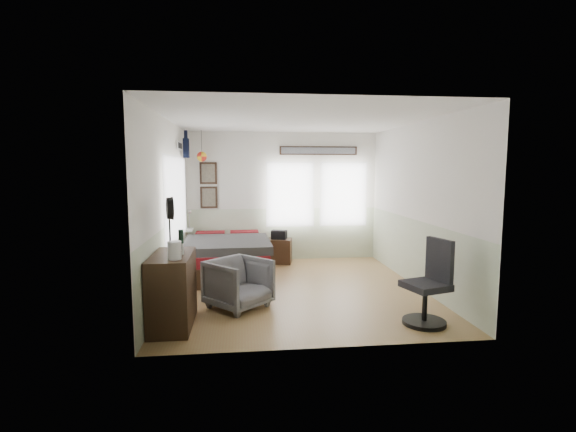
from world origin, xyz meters
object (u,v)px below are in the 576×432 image
(bed, at_px, (227,256))
(task_chair, at_px, (429,290))
(dresser, at_px, (172,290))
(nightstand, at_px, (279,251))
(armchair, at_px, (239,283))

(bed, height_order, task_chair, task_chair)
(dresser, relative_size, nightstand, 1.99)
(nightstand, bearing_deg, bed, -131.29)
(bed, relative_size, task_chair, 1.97)
(dresser, bearing_deg, nightstand, 63.74)
(dresser, height_order, task_chair, task_chair)
(task_chair, bearing_deg, armchair, 143.25)
(bed, bearing_deg, armchair, -85.01)
(armchair, bearing_deg, nightstand, 30.00)
(bed, height_order, armchair, armchair)
(armchair, height_order, task_chair, task_chair)
(bed, xyz_separation_m, armchair, (0.22, -1.93, 0.02))
(dresser, distance_m, armchair, 1.00)
(bed, xyz_separation_m, task_chair, (2.60, -2.81, 0.11))
(bed, relative_size, nightstand, 4.23)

